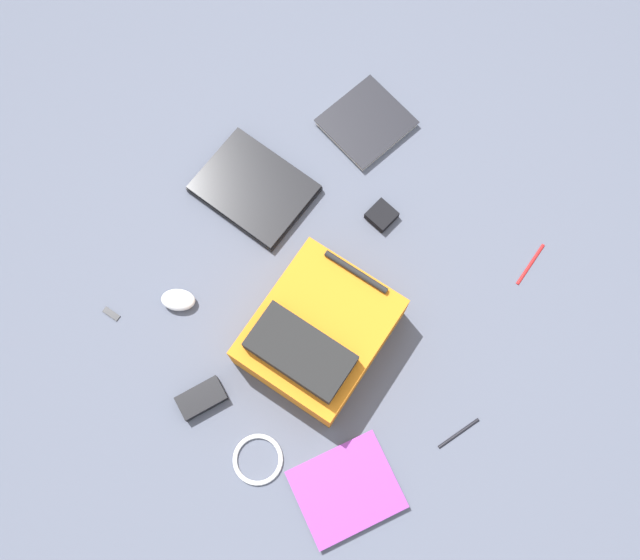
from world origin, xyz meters
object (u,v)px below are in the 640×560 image
laptop (254,188)px  power_brick (201,398)px  pen_blue (460,433)px  earbud_pouch (382,215)px  backpack (318,334)px  book_manual (346,489)px  pen_black (531,264)px  usb_stick (111,314)px  book_comic (366,123)px  computer_mouse (178,300)px  cable_coil (258,460)px

laptop → power_brick: (0.37, -0.51, 0.00)m
pen_blue → earbud_pouch: bearing=154.8°
backpack → book_manual: 0.41m
pen_black → usb_stick: pen_black is taller
laptop → pen_blue: 0.91m
book_comic → computer_mouse: (0.04, -0.77, 0.01)m
power_brick → pen_black: bearing=69.9°
earbud_pouch → cable_coil: bearing=-69.2°
pen_blue → usb_stick: size_ratio=2.64×
laptop → pen_black: laptop is taller
laptop → cable_coil: (0.59, -0.50, -0.01)m
usb_stick → computer_mouse: bearing=57.9°
cable_coil → pen_blue: (0.31, 0.44, -0.00)m
book_manual → pen_blue: bearing=72.8°
backpack → laptop: 0.49m
computer_mouse → power_brick: size_ratio=0.76×
book_manual → earbud_pouch: size_ratio=4.29×
power_brick → pen_blue: 0.70m
backpack → earbud_pouch: bearing=110.4°
cable_coil → power_brick: (-0.22, -0.01, 0.01)m
backpack → laptop: (-0.46, 0.17, -0.07)m
computer_mouse → power_brick: 0.28m
pen_blue → cable_coil: bearing=-125.4°
backpack → book_comic: (-0.39, 0.56, -0.07)m
computer_mouse → pen_black: size_ratio=0.66×
computer_mouse → usb_stick: 0.19m
laptop → book_manual: size_ratio=1.15×
book_manual → power_brick: power_brick is taller
usb_stick → power_brick: bearing=5.5°
backpack → computer_mouse: size_ratio=4.62×
cable_coil → earbud_pouch: (-0.27, 0.72, 0.01)m
backpack → pen_black: bearing=67.2°
backpack → book_comic: size_ratio=1.88×
pen_black → usb_stick: 1.20m
laptop → usb_stick: laptop is taller
power_brick → pen_blue: bearing=39.9°
pen_blue → backpack: bearing=-166.4°
pen_black → earbud_pouch: (-0.40, -0.21, 0.01)m
backpack → earbud_pouch: (-0.14, 0.38, -0.07)m
laptop → cable_coil: bearing=-40.6°
book_comic → earbud_pouch: earbud_pouch is taller
book_manual → pen_blue: (0.10, 0.32, -0.01)m
laptop → computer_mouse: 0.40m
pen_blue → laptop: bearing=176.2°
laptop → cable_coil: size_ratio=2.66×
book_manual → computer_mouse: size_ratio=3.23×
backpack → laptop: size_ratio=1.25×
computer_mouse → pen_blue: (0.79, 0.32, -0.02)m
book_comic → pen_black: 0.64m
backpack → usb_stick: (-0.45, -0.38, -0.08)m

